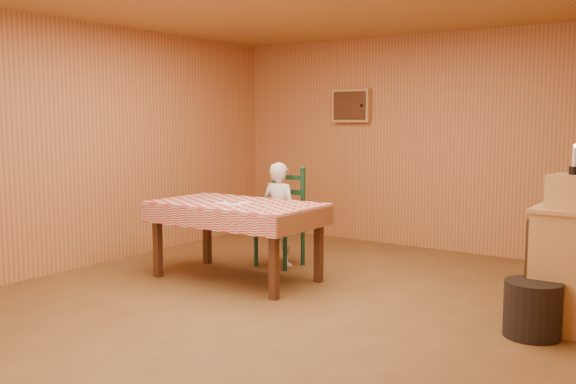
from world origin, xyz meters
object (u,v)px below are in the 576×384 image
object	(u,v)px
seated_child	(280,214)
crate	(573,192)
ladder_chair	(283,219)
dining_table	(236,211)
storage_bin	(533,309)

from	to	relation	value
seated_child	crate	size ratio (longest dim) A/B	3.75
seated_child	ladder_chair	bearing A→B (deg)	-90.00
ladder_chair	dining_table	bearing A→B (deg)	-90.00
ladder_chair	crate	distance (m)	3.13
crate	storage_bin	size ratio (longest dim) A/B	0.73
storage_bin	seated_child	bearing A→B (deg)	164.06
ladder_chair	storage_bin	xyz separation A→B (m)	(2.84, -0.87, -0.30)
crate	dining_table	bearing A→B (deg)	-176.47
dining_table	seated_child	size ratio (longest dim) A/B	1.47
crate	ladder_chair	bearing A→B (deg)	168.75
ladder_chair	seated_child	size ratio (longest dim) A/B	0.96
dining_table	storage_bin	size ratio (longest dim) A/B	4.03
seated_child	storage_bin	xyz separation A→B (m)	(2.84, -0.81, -0.36)
crate	storage_bin	xyz separation A→B (m)	(-0.18, -0.27, -0.85)
crate	storage_bin	distance (m)	0.91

